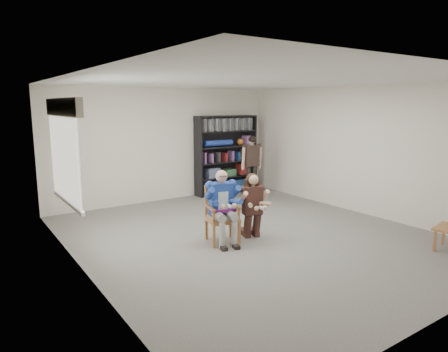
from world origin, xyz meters
TOP-DOWN VIEW (x-y plane):
  - room_shell at (0.00, 0.00)m, footprint 6.00×7.00m
  - floor at (0.00, 0.00)m, footprint 6.00×7.00m
  - window_left at (-2.95, 1.00)m, footprint 0.16×2.00m
  - armchair at (-0.63, 0.01)m, footprint 0.70×0.68m
  - seated_man at (-0.63, 0.01)m, footprint 0.73×0.89m
  - kneeling_woman at (-0.05, -0.11)m, footprint 0.68×0.89m
  - bookshelf at (1.70, 3.28)m, footprint 1.80×0.38m
  - standing_man at (1.88, 2.38)m, footprint 0.56×0.42m

SIDE VIEW (x-z plane):
  - floor at x=0.00m, z-range -0.01..0.01m
  - armchair at x=-0.63m, z-range 0.00..0.99m
  - kneeling_woman at x=-0.05m, z-range 0.00..1.18m
  - seated_man at x=-0.63m, z-range 0.00..1.29m
  - standing_man at x=1.88m, z-range 0.00..1.62m
  - bookshelf at x=1.70m, z-range 0.00..2.10m
  - room_shell at x=0.00m, z-range 0.00..2.80m
  - window_left at x=-2.95m, z-range 0.76..2.50m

